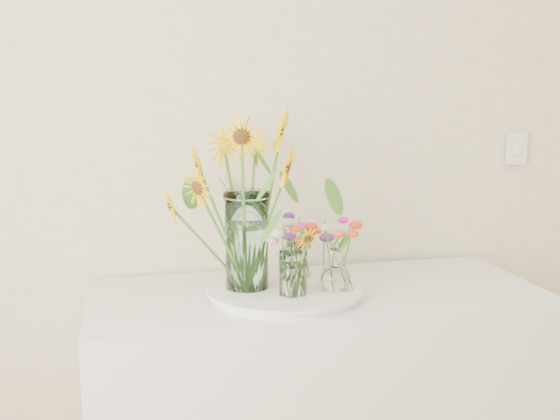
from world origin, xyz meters
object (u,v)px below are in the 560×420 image
Objects in this scene: tray at (285,293)px; small_vase_b at (336,270)px; small_vase_c at (297,260)px; mason_jar at (247,240)px; small_vase_a at (293,273)px.

tray is 3.43× the size of small_vase_b.
tray is at bearing -120.93° from small_vase_c.
small_vase_b is at bearing -64.59° from small_vase_c.
mason_jar is 0.22m from small_vase_c.
small_vase_a is 1.06× the size of small_vase_b.
small_vase_b is (0.14, -0.05, 0.08)m from tray.
mason_jar is at bearing -154.37° from small_vase_c.
small_vase_b is (0.14, 0.02, -0.00)m from small_vase_a.
small_vase_a is (0.01, -0.08, 0.08)m from tray.
small_vase_a is 0.14m from small_vase_b.
small_vase_b is at bearing -17.23° from mason_jar.
mason_jar reaches higher than small_vase_a.
tray is at bearing 95.03° from small_vase_a.
small_vase_a is at bearing -40.79° from mason_jar.
mason_jar reaches higher than small_vase_c.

